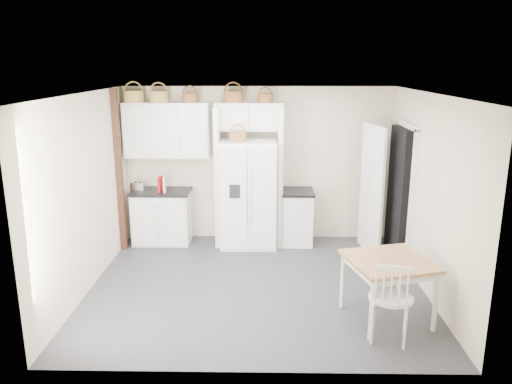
{
  "coord_description": "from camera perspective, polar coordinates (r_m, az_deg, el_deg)",
  "views": [
    {
      "loc": [
        0.11,
        -6.33,
        2.98
      ],
      "look_at": [
        -0.01,
        0.4,
        1.22
      ],
      "focal_mm": 35.0,
      "sensor_mm": 36.0,
      "label": 1
    }
  ],
  "objects": [
    {
      "name": "basket_bridge_a",
      "position": [
        8.19,
        -2.61,
        10.82
      ],
      "size": [
        0.32,
        0.32,
        0.18
      ],
      "primitive_type": "cylinder",
      "color": "#5F2F11",
      "rests_on": "bridge_cabinet"
    },
    {
      "name": "cookbook_cream",
      "position": [
        8.35,
        -10.42,
        0.85
      ],
      "size": [
        0.05,
        0.16,
        0.24
      ],
      "primitive_type": "cube",
      "rotation": [
        0.0,
        0.0,
        0.09
      ],
      "color": "beige",
      "rests_on": "counter_left"
    },
    {
      "name": "fridge_panel_left",
      "position": [
        8.27,
        -4.34,
        1.79
      ],
      "size": [
        0.08,
        0.6,
        2.3
      ],
      "primitive_type": "cube",
      "color": "silver",
      "rests_on": "floor"
    },
    {
      "name": "wall_right",
      "position": [
        6.89,
        19.1,
        -0.32
      ],
      "size": [
        0.0,
        4.0,
        4.0
      ],
      "primitive_type": "plane",
      "rotation": [
        1.57,
        0.0,
        -1.57
      ],
      "color": "beige",
      "rests_on": "floor"
    },
    {
      "name": "basket_bridge_b",
      "position": [
        8.18,
        1.08,
        10.68
      ],
      "size": [
        0.24,
        0.24,
        0.14
      ],
      "primitive_type": "cylinder",
      "color": "#5F2F11",
      "rests_on": "bridge_cabinet"
    },
    {
      "name": "wall_back",
      "position": [
        8.5,
        0.27,
        3.21
      ],
      "size": [
        4.5,
        0.0,
        4.5
      ],
      "primitive_type": "plane",
      "rotation": [
        1.57,
        0.0,
        0.0
      ],
      "color": "beige",
      "rests_on": "floor"
    },
    {
      "name": "counter_right",
      "position": [
        8.31,
        4.75,
        0.03
      ],
      "size": [
        0.54,
        0.64,
        0.04
      ],
      "primitive_type": "cube",
      "color": "black",
      "rests_on": "base_cab_right"
    },
    {
      "name": "fridge_panel_right",
      "position": [
        8.24,
        2.75,
        1.76
      ],
      "size": [
        0.08,
        0.6,
        2.3
      ],
      "primitive_type": "cube",
      "color": "silver",
      "rests_on": "floor"
    },
    {
      "name": "bridge_cabinet",
      "position": [
        8.21,
        -0.8,
        8.63
      ],
      "size": [
        1.12,
        0.34,
        0.45
      ],
      "primitive_type": "cube",
      "color": "silver",
      "rests_on": "wall_back"
    },
    {
      "name": "basket_upper_c",
      "position": [
        8.27,
        -7.54,
        10.64
      ],
      "size": [
        0.26,
        0.26,
        0.15
      ],
      "primitive_type": "cylinder",
      "color": "#5F2F11",
      "rests_on": "upper_cabinet"
    },
    {
      "name": "trim_post",
      "position": [
        8.19,
        -15.38,
        2.25
      ],
      "size": [
        0.09,
        0.09,
        2.6
      ],
      "primitive_type": "cube",
      "color": "black",
      "rests_on": "floor"
    },
    {
      "name": "door_slab",
      "position": [
        8.09,
        13.06,
        0.24
      ],
      "size": [
        0.21,
        0.79,
        2.05
      ],
      "primitive_type": "cube",
      "rotation": [
        0.0,
        0.0,
        -1.36
      ],
      "color": "white",
      "rests_on": "floor"
    },
    {
      "name": "basket_upper_b",
      "position": [
        8.36,
        -11.05,
        10.65
      ],
      "size": [
        0.31,
        0.31,
        0.18
      ],
      "primitive_type": "cylinder",
      "color": "olive",
      "rests_on": "upper_cabinet"
    },
    {
      "name": "toaster",
      "position": [
        8.45,
        -13.31,
        0.57
      ],
      "size": [
        0.25,
        0.17,
        0.16
      ],
      "primitive_type": "cube",
      "rotation": [
        0.0,
        0.0,
        -0.15
      ],
      "color": "silver",
      "rests_on": "counter_left"
    },
    {
      "name": "windsor_chair",
      "position": [
        5.73,
        15.16,
        -11.59
      ],
      "size": [
        0.59,
        0.56,
        1.0
      ],
      "primitive_type": "cube",
      "rotation": [
        0.0,
        0.0,
        -0.27
      ],
      "color": "silver",
      "rests_on": "floor"
    },
    {
      "name": "dining_table",
      "position": [
        6.2,
        14.74,
        -10.7
      ],
      "size": [
        1.11,
        1.11,
        0.75
      ],
      "primitive_type": "cube",
      "rotation": [
        0.0,
        0.0,
        0.26
      ],
      "color": "brown",
      "rests_on": "floor"
    },
    {
      "name": "basket_upper_a",
      "position": [
        8.45,
        -13.78,
        10.56
      ],
      "size": [
        0.33,
        0.33,
        0.19
      ],
      "primitive_type": "cylinder",
      "color": "olive",
      "rests_on": "upper_cabinet"
    },
    {
      "name": "base_cab_right",
      "position": [
        8.44,
        4.69,
        -2.97
      ],
      "size": [
        0.5,
        0.6,
        0.87
      ],
      "primitive_type": "cube",
      "color": "silver",
      "rests_on": "floor"
    },
    {
      "name": "wall_left",
      "position": [
        6.96,
        -18.82,
        -0.14
      ],
      "size": [
        0.0,
        4.0,
        4.0
      ],
      "primitive_type": "plane",
      "rotation": [
        1.57,
        0.0,
        1.57
      ],
      "color": "beige",
      "rests_on": "floor"
    },
    {
      "name": "counter_left",
      "position": [
        8.48,
        -10.81,
        0.05
      ],
      "size": [
        0.97,
        0.63,
        0.04
      ],
      "primitive_type": "cube",
      "color": "black",
      "rests_on": "base_cab_left"
    },
    {
      "name": "floor",
      "position": [
        6.99,
        0.03,
        -10.59
      ],
      "size": [
        4.5,
        4.5,
        0.0
      ],
      "primitive_type": "plane",
      "color": "#26252B",
      "rests_on": "ground"
    },
    {
      "name": "ceiling",
      "position": [
        6.34,
        0.04,
        11.19
      ],
      "size": [
        4.5,
        4.5,
        0.0
      ],
      "primitive_type": "plane",
      "color": "white",
      "rests_on": "wall_back"
    },
    {
      "name": "doorway_void",
      "position": [
        7.86,
        16.12,
        -0.38
      ],
      "size": [
        0.18,
        0.85,
        2.05
      ],
      "primitive_type": "cube",
      "color": "black",
      "rests_on": "floor"
    },
    {
      "name": "base_cab_left",
      "position": [
        8.6,
        -10.67,
        -2.87
      ],
      "size": [
        0.94,
        0.59,
        0.87
      ],
      "primitive_type": "cube",
      "color": "silver",
      "rests_on": "floor"
    },
    {
      "name": "refrigerator",
      "position": [
        8.21,
        -0.82,
        -0.2
      ],
      "size": [
        0.91,
        0.73,
        1.76
      ],
      "primitive_type": "cube",
      "color": "white",
      "rests_on": "floor"
    },
    {
      "name": "basket_fridge_a",
      "position": [
        7.93,
        -2.13,
        6.3
      ],
      "size": [
        0.28,
        0.28,
        0.15
      ],
      "primitive_type": "cylinder",
      "color": "#5F2F11",
      "rests_on": "refrigerator"
    },
    {
      "name": "cookbook_red",
      "position": [
        8.36,
        -10.87,
        0.9
      ],
      "size": [
        0.07,
        0.18,
        0.26
      ],
      "primitive_type": "cube",
      "rotation": [
        0.0,
        0.0,
        -0.2
      ],
      "color": "#A7151B",
      "rests_on": "counter_left"
    },
    {
      "name": "upper_cabinet",
      "position": [
        8.39,
        -10.12,
        6.99
      ],
      "size": [
        1.4,
        0.34,
        0.9
      ],
      "primitive_type": "cube",
      "color": "silver",
      "rests_on": "wall_back"
    }
  ]
}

